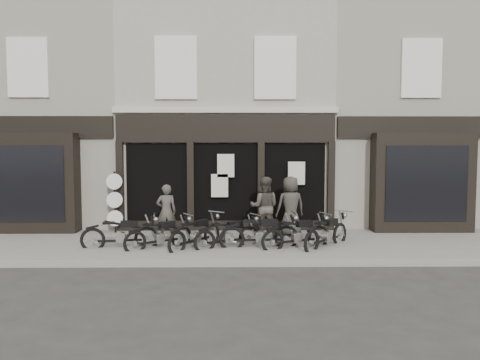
{
  "coord_description": "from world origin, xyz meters",
  "views": [
    {
      "loc": [
        0.29,
        -12.34,
        2.89
      ],
      "look_at": [
        0.45,
        1.6,
        1.87
      ],
      "focal_mm": 35.0,
      "sensor_mm": 36.0,
      "label": 1
    }
  ],
  "objects_px": {
    "motorcycle_1": "(160,237)",
    "man_left": "(166,211)",
    "advert_sign_post": "(115,205)",
    "motorcycle_6": "(327,236)",
    "motorcycle_5": "(297,237)",
    "motorcycle_0": "(121,237)",
    "motorcycle_2": "(196,236)",
    "motorcycle_3": "(228,237)",
    "man_right": "(290,206)",
    "man_centre": "(264,207)",
    "motorcycle_4": "(260,236)"
  },
  "relations": [
    {
      "from": "motorcycle_6",
      "to": "motorcycle_4",
      "type": "bearing_deg",
      "value": 134.45
    },
    {
      "from": "advert_sign_post",
      "to": "motorcycle_4",
      "type": "bearing_deg",
      "value": -49.46
    },
    {
      "from": "motorcycle_6",
      "to": "man_centre",
      "type": "relative_size",
      "value": 0.95
    },
    {
      "from": "motorcycle_3",
      "to": "man_right",
      "type": "relative_size",
      "value": 1.0
    },
    {
      "from": "motorcycle_2",
      "to": "man_left",
      "type": "distance_m",
      "value": 1.6
    },
    {
      "from": "man_left",
      "to": "man_right",
      "type": "distance_m",
      "value": 3.79
    },
    {
      "from": "motorcycle_0",
      "to": "motorcycle_5",
      "type": "distance_m",
      "value": 4.84
    },
    {
      "from": "man_centre",
      "to": "man_right",
      "type": "relative_size",
      "value": 1.0
    },
    {
      "from": "motorcycle_1",
      "to": "man_right",
      "type": "height_order",
      "value": "man_right"
    },
    {
      "from": "man_centre",
      "to": "advert_sign_post",
      "type": "relative_size",
      "value": 0.88
    },
    {
      "from": "motorcycle_3",
      "to": "man_right",
      "type": "bearing_deg",
      "value": 10.25
    },
    {
      "from": "advert_sign_post",
      "to": "motorcycle_5",
      "type": "bearing_deg",
      "value": -45.81
    },
    {
      "from": "motorcycle_3",
      "to": "motorcycle_4",
      "type": "distance_m",
      "value": 0.88
    },
    {
      "from": "motorcycle_4",
      "to": "man_right",
      "type": "bearing_deg",
      "value": 51.27
    },
    {
      "from": "man_left",
      "to": "motorcycle_3",
      "type": "bearing_deg",
      "value": 137.92
    },
    {
      "from": "man_left",
      "to": "man_centre",
      "type": "distance_m",
      "value": 2.96
    },
    {
      "from": "motorcycle_3",
      "to": "man_centre",
      "type": "bearing_deg",
      "value": 23.22
    },
    {
      "from": "motorcycle_3",
      "to": "advert_sign_post",
      "type": "height_order",
      "value": "advert_sign_post"
    },
    {
      "from": "motorcycle_0",
      "to": "motorcycle_1",
      "type": "relative_size",
      "value": 1.18
    },
    {
      "from": "man_left",
      "to": "advert_sign_post",
      "type": "distance_m",
      "value": 1.99
    },
    {
      "from": "advert_sign_post",
      "to": "motorcycle_1",
      "type": "bearing_deg",
      "value": -74.84
    },
    {
      "from": "advert_sign_post",
      "to": "motorcycle_6",
      "type": "bearing_deg",
      "value": -42.21
    },
    {
      "from": "motorcycle_0",
      "to": "motorcycle_6",
      "type": "height_order",
      "value": "motorcycle_6"
    },
    {
      "from": "motorcycle_4",
      "to": "man_left",
      "type": "xyz_separation_m",
      "value": [
        -2.75,
        1.22,
        0.51
      ]
    },
    {
      "from": "motorcycle_5",
      "to": "motorcycle_2",
      "type": "bearing_deg",
      "value": 154.49
    },
    {
      "from": "man_left",
      "to": "motorcycle_6",
      "type": "bearing_deg",
      "value": 155.93
    },
    {
      "from": "man_right",
      "to": "advert_sign_post",
      "type": "xyz_separation_m",
      "value": [
        -5.54,
        0.55,
        -0.03
      ]
    },
    {
      "from": "motorcycle_4",
      "to": "man_right",
      "type": "height_order",
      "value": "man_right"
    },
    {
      "from": "motorcycle_6",
      "to": "man_centre",
      "type": "distance_m",
      "value": 2.23
    },
    {
      "from": "motorcycle_2",
      "to": "motorcycle_5",
      "type": "xyz_separation_m",
      "value": [
        2.78,
        -0.11,
        0.01
      ]
    },
    {
      "from": "motorcycle_1",
      "to": "advert_sign_post",
      "type": "height_order",
      "value": "advert_sign_post"
    },
    {
      "from": "motorcycle_2",
      "to": "motorcycle_3",
      "type": "distance_m",
      "value": 0.89
    },
    {
      "from": "motorcycle_4",
      "to": "motorcycle_6",
      "type": "height_order",
      "value": "motorcycle_4"
    },
    {
      "from": "motorcycle_5",
      "to": "man_right",
      "type": "bearing_deg",
      "value": 66.4
    },
    {
      "from": "motorcycle_0",
      "to": "man_left",
      "type": "bearing_deg",
      "value": 38.91
    },
    {
      "from": "motorcycle_1",
      "to": "motorcycle_4",
      "type": "xyz_separation_m",
      "value": [
        2.76,
        0.02,
        0.03
      ]
    },
    {
      "from": "motorcycle_2",
      "to": "motorcycle_4",
      "type": "bearing_deg",
      "value": -55.04
    },
    {
      "from": "motorcycle_1",
      "to": "man_centre",
      "type": "height_order",
      "value": "man_centre"
    },
    {
      "from": "man_right",
      "to": "man_left",
      "type": "bearing_deg",
      "value": -9.87
    },
    {
      "from": "motorcycle_1",
      "to": "motorcycle_3",
      "type": "xyz_separation_m",
      "value": [
        1.87,
        0.06,
        -0.0
      ]
    },
    {
      "from": "motorcycle_0",
      "to": "motorcycle_2",
      "type": "relative_size",
      "value": 1.17
    },
    {
      "from": "motorcycle_1",
      "to": "man_left",
      "type": "xyz_separation_m",
      "value": [
        0.01,
        1.23,
        0.55
      ]
    },
    {
      "from": "motorcycle_1",
      "to": "motorcycle_2",
      "type": "relative_size",
      "value": 1.0
    },
    {
      "from": "motorcycle_1",
      "to": "man_right",
      "type": "xyz_separation_m",
      "value": [
        3.77,
        1.6,
        0.65
      ]
    },
    {
      "from": "motorcycle_6",
      "to": "motorcycle_0",
      "type": "bearing_deg",
      "value": 132.76
    },
    {
      "from": "man_centre",
      "to": "motorcycle_5",
      "type": "bearing_deg",
      "value": 125.94
    },
    {
      "from": "motorcycle_3",
      "to": "motorcycle_5",
      "type": "distance_m",
      "value": 1.89
    },
    {
      "from": "motorcycle_3",
      "to": "motorcycle_5",
      "type": "relative_size",
      "value": 0.92
    },
    {
      "from": "motorcycle_1",
      "to": "motorcycle_0",
      "type": "bearing_deg",
      "value": 143.71
    },
    {
      "from": "motorcycle_4",
      "to": "man_right",
      "type": "distance_m",
      "value": 1.98
    }
  ]
}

